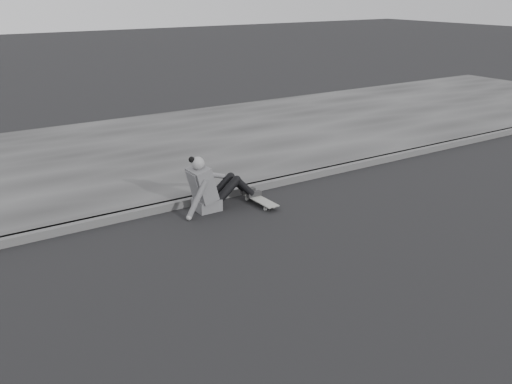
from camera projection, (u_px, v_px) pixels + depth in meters
ground at (436, 222)px, 8.23m from camera, size 80.00×80.00×0.00m
curb at (322, 172)px, 10.24m from camera, size 24.00×0.16×0.12m
sidewalk at (234, 137)px, 12.61m from camera, size 24.00×6.00×0.12m
skateboard at (260, 200)px, 8.88m from camera, size 0.20×0.78×0.09m
seated_woman at (210, 187)px, 8.59m from camera, size 1.38×0.46×0.88m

